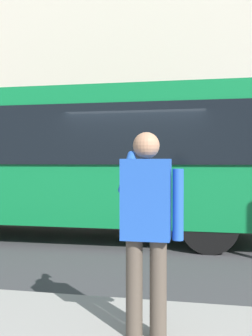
# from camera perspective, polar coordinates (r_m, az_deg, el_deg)

# --- Properties ---
(ground_plane) EXTENTS (60.00, 60.00, 0.00)m
(ground_plane) POSITION_cam_1_polar(r_m,az_deg,el_deg) (7.65, 2.23, -11.09)
(ground_plane) COLOR #38383A
(building_facade_far) EXTENTS (28.00, 1.55, 12.00)m
(building_facade_far) POSITION_cam_1_polar(r_m,az_deg,el_deg) (14.89, 6.34, 18.15)
(building_facade_far) COLOR beige
(building_facade_far) RESTS_ON ground_plane
(red_bus) EXTENTS (9.05, 2.54, 3.08)m
(red_bus) POSITION_cam_1_polar(r_m,az_deg,el_deg) (8.24, -9.18, 1.55)
(red_bus) COLOR #0F7238
(red_bus) RESTS_ON ground_plane
(pedestrian_photographer) EXTENTS (0.53, 0.52, 1.70)m
(pedestrian_photographer) POSITION_cam_1_polar(r_m,az_deg,el_deg) (3.12, 3.18, -7.62)
(pedestrian_photographer) COLOR #4C4238
(pedestrian_photographer) RESTS_ON sidewalk_curb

